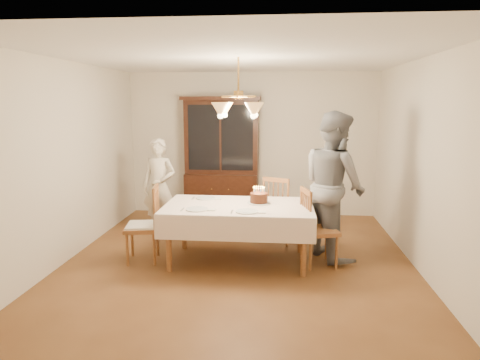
# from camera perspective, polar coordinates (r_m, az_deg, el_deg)

# --- Properties ---
(ground) EXTENTS (5.00, 5.00, 0.00)m
(ground) POSITION_cam_1_polar(r_m,az_deg,el_deg) (5.73, -0.19, -10.75)
(ground) COLOR #593419
(ground) RESTS_ON ground
(room_shell) EXTENTS (5.00, 5.00, 5.00)m
(room_shell) POSITION_cam_1_polar(r_m,az_deg,el_deg) (5.37, -0.20, 5.21)
(room_shell) COLOR white
(room_shell) RESTS_ON ground
(dining_table) EXTENTS (1.90, 1.10, 0.76)m
(dining_table) POSITION_cam_1_polar(r_m,az_deg,el_deg) (5.52, -0.20, -4.12)
(dining_table) COLOR brown
(dining_table) RESTS_ON ground
(china_hutch) EXTENTS (1.38, 0.54, 2.16)m
(china_hutch) POSITION_cam_1_polar(r_m,az_deg,el_deg) (7.72, -2.42, 2.72)
(china_hutch) COLOR black
(china_hutch) RESTS_ON ground
(chair_far_side) EXTENTS (0.57, 0.56, 1.00)m
(chair_far_side) POSITION_cam_1_polar(r_m,az_deg,el_deg) (6.39, 5.35, -4.40)
(chair_far_side) COLOR brown
(chair_far_side) RESTS_ON ground
(chair_left_end) EXTENTS (0.49, 0.50, 1.00)m
(chair_left_end) POSITION_cam_1_polar(r_m,az_deg,el_deg) (5.74, -12.82, -6.18)
(chair_left_end) COLOR brown
(chair_left_end) RESTS_ON ground
(chair_right_end) EXTENTS (0.52, 0.53, 1.00)m
(chair_right_end) POSITION_cam_1_polar(r_m,az_deg,el_deg) (5.56, 10.40, -6.76)
(chair_right_end) COLOR brown
(chair_right_end) RESTS_ON ground
(elderly_woman) EXTENTS (0.61, 0.46, 1.52)m
(elderly_woman) POSITION_cam_1_polar(r_m,az_deg,el_deg) (6.81, -10.75, -0.89)
(elderly_woman) COLOR beige
(elderly_woman) RESTS_ON ground
(adult_in_grey) EXTENTS (1.06, 1.17, 1.96)m
(adult_in_grey) POSITION_cam_1_polar(r_m,az_deg,el_deg) (5.80, 12.38, -0.68)
(adult_in_grey) COLOR slate
(adult_in_grey) RESTS_ON ground
(birthday_cake) EXTENTS (0.30, 0.30, 0.22)m
(birthday_cake) POSITION_cam_1_polar(r_m,az_deg,el_deg) (5.58, 2.53, -2.48)
(birthday_cake) COLOR white
(birthday_cake) RESTS_ON dining_table
(place_setting_near_left) EXTENTS (0.42, 0.27, 0.02)m
(place_setting_near_left) POSITION_cam_1_polar(r_m,az_deg,el_deg) (5.28, -5.64, -3.91)
(place_setting_near_left) COLOR white
(place_setting_near_left) RESTS_ON dining_table
(place_setting_near_right) EXTENTS (0.42, 0.27, 0.02)m
(place_setting_near_right) POSITION_cam_1_polar(r_m,az_deg,el_deg) (5.15, 1.04, -4.23)
(place_setting_near_right) COLOR white
(place_setting_near_right) RESTS_ON dining_table
(place_setting_far_left) EXTENTS (0.41, 0.26, 0.02)m
(place_setting_far_left) POSITION_cam_1_polar(r_m,az_deg,el_deg) (5.88, -4.47, -2.42)
(place_setting_far_left) COLOR white
(place_setting_far_left) RESTS_ON dining_table
(chandelier) EXTENTS (0.62, 0.62, 0.73)m
(chandelier) POSITION_cam_1_polar(r_m,az_deg,el_deg) (5.35, -0.21, 9.43)
(chandelier) COLOR #BF8C3F
(chandelier) RESTS_ON ground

